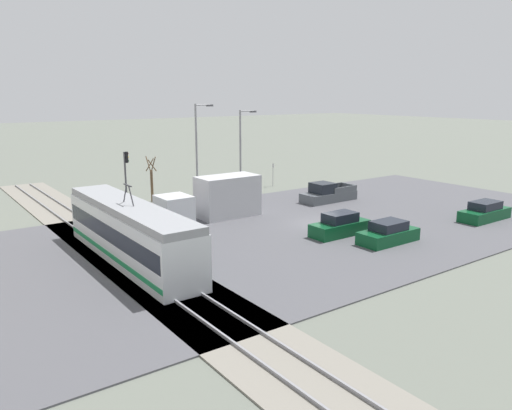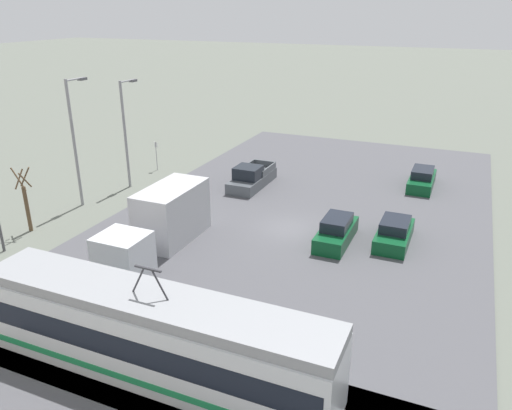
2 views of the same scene
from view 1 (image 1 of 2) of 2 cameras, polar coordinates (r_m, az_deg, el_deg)
ground_plane at (r=37.95m, az=6.96°, el=-2.29°), size 320.00×320.00×0.00m
road_surface at (r=37.94m, az=6.96°, el=-2.23°), size 23.46×47.21×0.08m
rail_bed at (r=30.39m, az=-13.81°, el=-6.29°), size 62.40×4.40×0.22m
light_rail_tram at (r=30.14m, az=-14.17°, el=-3.13°), size 14.20×2.66×4.52m
box_truck at (r=39.28m, az=-4.66°, el=0.65°), size 2.53×8.35×3.26m
pickup_truck at (r=45.96m, az=8.19°, el=1.25°), size 2.06×5.39×1.77m
sedan_car_0 at (r=35.15m, az=9.56°, el=-2.35°), size 1.70×4.44×1.59m
sedan_car_1 at (r=34.07m, az=14.88°, el=-3.18°), size 1.84×4.32×1.45m
sedan_car_2 at (r=42.65m, az=24.67°, el=-0.76°), size 1.77×4.72×1.48m
traffic_light_pole at (r=44.49m, az=-14.63°, el=3.75°), size 0.28×0.47×4.84m
street_tree at (r=46.39m, az=-11.84°, el=2.67°), size 1.00×0.83×4.18m
street_lamp_near_crossing at (r=50.01m, az=-1.61°, el=6.86°), size 0.36×1.95×8.13m
street_lamp_mid_block at (r=48.20m, az=-6.63°, el=6.96°), size 0.36×1.95×8.77m
no_parking_sign at (r=53.27m, az=1.96°, el=3.74°), size 0.32×0.08×2.45m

